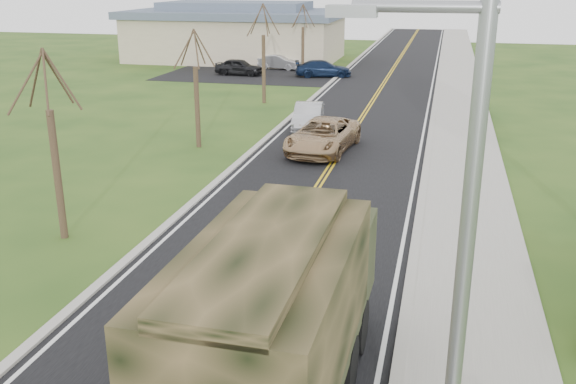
% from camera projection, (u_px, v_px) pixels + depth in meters
% --- Properties ---
extents(road, '(8.00, 120.00, 0.01)m').
position_uv_depth(road, '(378.00, 92.00, 46.92)').
color(road, black).
rests_on(road, ground).
extents(curb_right, '(0.30, 120.00, 0.12)m').
position_uv_depth(curb_right, '(436.00, 94.00, 45.97)').
color(curb_right, '#9E998E').
rests_on(curb_right, ground).
extents(sidewalk_right, '(3.20, 120.00, 0.10)m').
position_uv_depth(sidewalk_right, '(461.00, 95.00, 45.58)').
color(sidewalk_right, '#9E998E').
rests_on(sidewalk_right, ground).
extents(curb_left, '(0.30, 120.00, 0.10)m').
position_uv_depth(curb_left, '(323.00, 89.00, 47.84)').
color(curb_left, '#9E998E').
rests_on(curb_left, ground).
extents(street_light, '(1.65, 0.22, 8.00)m').
position_uv_depth(street_light, '(449.00, 322.00, 7.13)').
color(street_light, gray).
rests_on(street_light, ground).
extents(bare_tree_a, '(1.93, 2.26, 6.08)m').
position_uv_depth(bare_tree_a, '(55.00, 160.00, 20.04)').
color(bare_tree_a, '#38281C').
rests_on(bare_tree_a, ground).
extents(bare_tree_b, '(1.83, 2.14, 5.73)m').
position_uv_depth(bare_tree_b, '(197.00, 97.00, 31.13)').
color(bare_tree_b, '#38281C').
rests_on(bare_tree_b, ground).
extents(bare_tree_c, '(2.04, 2.39, 6.42)m').
position_uv_depth(bare_tree_c, '(264.00, 61.00, 42.08)').
color(bare_tree_c, '#38281C').
rests_on(bare_tree_c, ground).
extents(bare_tree_d, '(1.88, 2.20, 5.91)m').
position_uv_depth(bare_tree_d, '(303.00, 46.00, 53.20)').
color(bare_tree_d, '#38281C').
rests_on(bare_tree_d, ground).
extents(commercial_building, '(25.50, 21.50, 5.65)m').
position_uv_depth(commercial_building, '(237.00, 32.00, 64.35)').
color(commercial_building, tan).
rests_on(commercial_building, ground).
extents(military_truck, '(2.85, 7.85, 3.89)m').
position_uv_depth(military_truck, '(278.00, 307.00, 11.92)').
color(military_truck, black).
rests_on(military_truck, ground).
extents(suv_champagne, '(3.20, 5.88, 1.56)m').
position_uv_depth(suv_champagne, '(323.00, 136.00, 30.86)').
color(suv_champagne, tan).
rests_on(suv_champagne, ground).
extents(sedan_silver, '(1.97, 4.40, 1.40)m').
position_uv_depth(sedan_silver, '(308.00, 116.00, 35.52)').
color(sedan_silver, '#ACACB0').
rests_on(sedan_silver, ground).
extents(lot_car_dark, '(4.21, 1.92, 1.40)m').
position_uv_depth(lot_car_dark, '(239.00, 67.00, 54.70)').
color(lot_car_dark, black).
rests_on(lot_car_dark, ground).
extents(lot_car_silver, '(4.21, 2.17, 1.32)m').
position_uv_depth(lot_car_silver, '(280.00, 62.00, 58.16)').
color(lot_car_silver, '#ADADB2').
rests_on(lot_car_silver, ground).
extents(lot_car_navy, '(5.04, 3.04, 1.37)m').
position_uv_depth(lot_car_navy, '(323.00, 69.00, 53.84)').
color(lot_car_navy, '#0D1933').
rests_on(lot_car_navy, ground).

